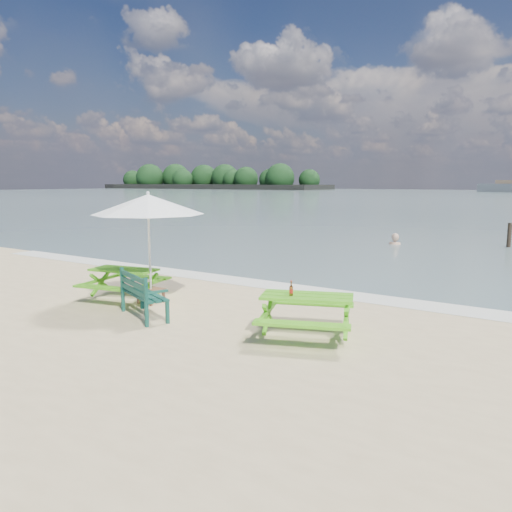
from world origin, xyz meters
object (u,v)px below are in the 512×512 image
Objects in this scene: beer_bottle at (291,291)px; patio_umbrella at (148,204)px; picnic_table_left at (125,285)px; park_bench at (144,304)px; side_table at (151,296)px; swimmer at (394,255)px; picnic_table_right at (307,317)px.

patio_umbrella is at bearing 172.83° from beer_bottle.
picnic_table_left is 1.65m from park_bench.
park_bench is at bearing -29.10° from picnic_table_left.
swimmer is at bearing 84.96° from side_table.
patio_umbrella is 1.31× the size of swimmer.
beer_bottle is at bearing -79.16° from swimmer.
patio_umbrella is 3.97m from beer_bottle.
beer_bottle is (3.71, -0.47, -1.31)m from patio_umbrella.
picnic_table_right reaches higher than swimmer.
park_bench is at bearing -51.02° from patio_umbrella.
side_table is at bearing 128.98° from park_bench.
picnic_table_left is 1.28× the size of park_bench.
beer_bottle is 0.14× the size of swimmer.
park_bench is 0.81× the size of swimmer.
picnic_table_right is at bearing -2.36° from picnic_table_left.
picnic_table_right is 1.44× the size of park_bench.
picnic_table_left is 0.89× the size of picnic_table_right.
patio_umbrella reaches higher than picnic_table_right.
picnic_table_right is (4.63, -0.19, 0.01)m from picnic_table_left.
park_bench reaches higher than swimmer.
side_table is 0.26× the size of swimmer.
patio_umbrella is at bearing 175.94° from picnic_table_right.
patio_umbrella is at bearing 6.83° from picnic_table_left.
patio_umbrella reaches higher than picnic_table_left.
beer_bottle is (-0.20, -0.19, 0.46)m from picnic_table_right.
beer_bottle reaches higher than picnic_table_right.
beer_bottle reaches higher than park_bench.
patio_umbrella reaches higher than side_table.
picnic_table_left is 13.20m from swimmer.
swimmer is (1.87, 13.04, -0.77)m from picnic_table_left.
beer_bottle reaches higher than swimmer.
side_table is at bearing 0.00° from patio_umbrella.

